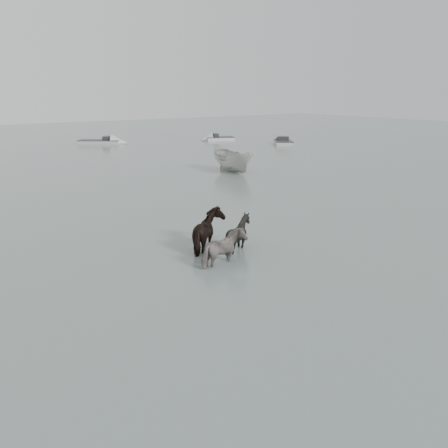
% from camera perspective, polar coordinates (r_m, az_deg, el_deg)
% --- Properties ---
extents(ground, '(140.00, 140.00, 0.00)m').
position_cam_1_polar(ground, '(16.71, 4.93, -3.15)').
color(ground, '#56665F').
rests_on(ground, ground).
extents(pony_pinto, '(1.72, 1.08, 1.34)m').
position_cam_1_polar(pony_pinto, '(15.28, -0.07, -2.21)').
color(pony_pinto, black).
rests_on(pony_pinto, ground).
extents(pony_dark, '(1.94, 2.08, 1.69)m').
position_cam_1_polar(pony_dark, '(16.78, -1.58, -0.01)').
color(pony_dark, black).
rests_on(pony_dark, ground).
extents(pony_black, '(1.56, 1.46, 1.44)m').
position_cam_1_polar(pony_black, '(16.73, 1.66, -0.50)').
color(pony_black, black).
rests_on(pony_black, ground).
extents(boat_small, '(2.08, 4.33, 1.61)m').
position_cam_1_polar(boat_small, '(32.74, 1.10, 7.39)').
color(boat_small, '#B1B1AC').
rests_on(boat_small, ground).
extents(skiff_port, '(3.82, 4.45, 0.75)m').
position_cam_1_polar(skiff_port, '(49.39, 6.81, 9.42)').
color(skiff_port, '#ABADAB').
rests_on(skiff_port, ground).
extents(skiff_mid, '(5.42, 4.74, 0.75)m').
position_cam_1_polar(skiff_mid, '(51.37, -14.04, 9.30)').
color(skiff_mid, '#A8ABA8').
rests_on(skiff_mid, ground).
extents(skiff_star, '(4.34, 2.89, 0.75)m').
position_cam_1_polar(skiff_star, '(53.15, -0.49, 9.93)').
color(skiff_star, beige).
rests_on(skiff_star, ground).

